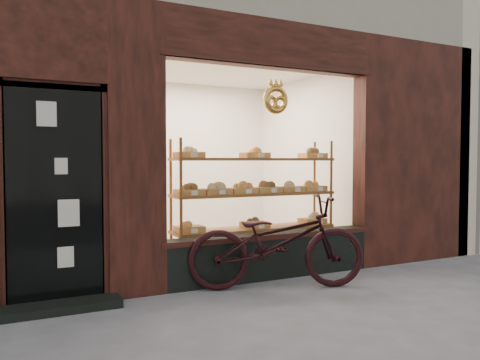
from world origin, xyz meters
TOP-DOWN VIEW (x-y plane):
  - ground at (0.00, 0.00)m, footprint 90.00×90.00m
  - display_shelf at (0.45, 2.55)m, footprint 2.20×0.45m
  - bicycle at (0.27, 1.68)m, footprint 2.11×1.32m

SIDE VIEW (x-z plane):
  - ground at x=0.00m, z-range 0.00..0.00m
  - bicycle at x=0.27m, z-range 0.00..1.05m
  - display_shelf at x=0.45m, z-range 0.01..1.71m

